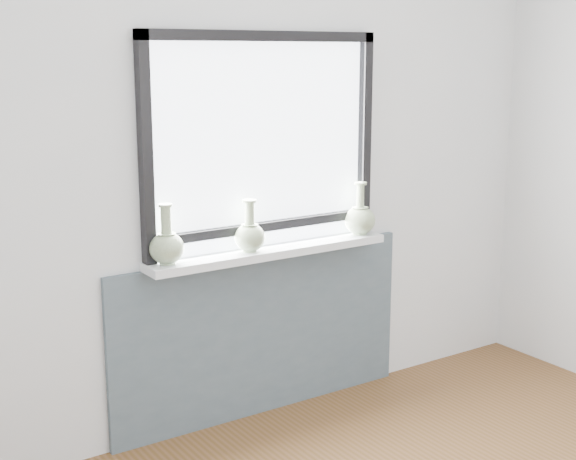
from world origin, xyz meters
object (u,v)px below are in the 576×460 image
vase_a (167,245)px  vase_c (360,218)px  vase_b (250,235)px  windowsill (270,252)px

vase_a → vase_c: same height
vase_b → vase_c: vase_c is taller
windowsill → vase_a: (-0.56, -0.00, 0.11)m
windowsill → vase_a: 0.57m
windowsill → vase_c: 0.57m
windowsill → vase_b: (-0.12, -0.01, 0.10)m
vase_b → vase_c: 0.68m
vase_a → vase_b: 0.44m
windowsill → vase_a: size_ratio=4.71×
vase_b → vase_c: size_ratio=0.91×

